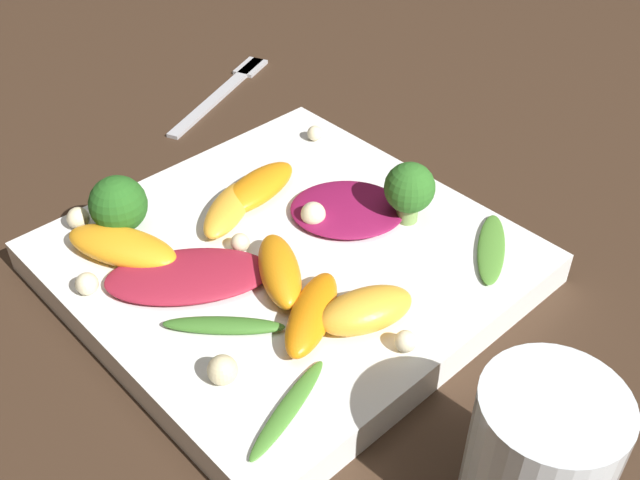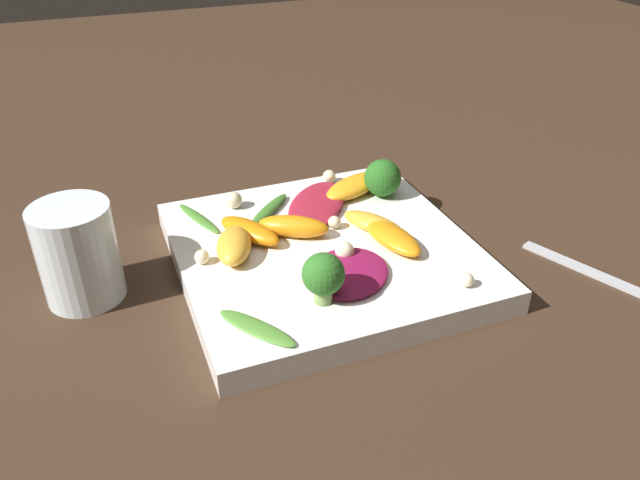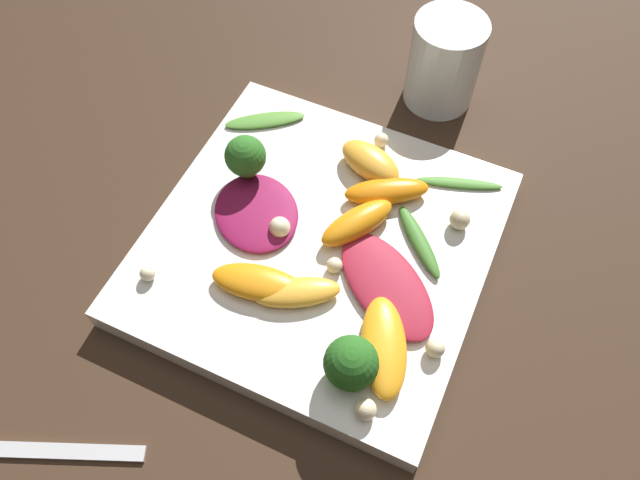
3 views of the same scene
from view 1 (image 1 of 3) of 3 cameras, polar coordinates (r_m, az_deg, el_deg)
ground_plane at (r=0.52m, az=-2.49°, el=-2.70°), size 2.40×2.40×0.00m
plate at (r=0.51m, az=-2.53°, el=-1.72°), size 0.27×0.27×0.02m
drinking_glass at (r=0.38m, az=16.28°, el=-15.91°), size 0.07×0.07×0.09m
fork at (r=0.74m, az=-6.99°, el=11.64°), size 0.16×0.08×0.01m
radicchio_leaf_0 at (r=0.48m, az=-10.01°, el=-2.71°), size 0.12×0.10×0.01m
radicchio_leaf_1 at (r=0.53m, az=1.94°, el=2.49°), size 0.11×0.11×0.01m
orange_segment_0 at (r=0.47m, az=-3.10°, el=-2.32°), size 0.06×0.07×0.02m
orange_segment_1 at (r=0.44m, az=3.51°, el=-5.35°), size 0.07×0.05×0.02m
orange_segment_2 at (r=0.50m, az=-14.87°, el=-0.47°), size 0.06×0.09×0.02m
orange_segment_3 at (r=0.54m, az=-4.80°, el=4.01°), size 0.08×0.04×0.02m
orange_segment_4 at (r=0.53m, az=-7.00°, el=2.37°), size 0.07×0.06×0.01m
orange_segment_5 at (r=0.44m, az=-0.63°, el=-5.63°), size 0.07×0.06×0.02m
broccoli_floret_0 at (r=0.52m, az=-15.12°, el=2.62°), size 0.04×0.04×0.04m
broccoli_floret_1 at (r=0.51m, az=6.83°, el=3.85°), size 0.04×0.04×0.04m
arugula_sprig_0 at (r=0.45m, az=-7.35°, el=-6.47°), size 0.06×0.06×0.01m
arugula_sprig_1 at (r=0.51m, az=12.92°, el=-0.62°), size 0.07×0.06×0.00m
arugula_sprig_2 at (r=0.41m, az=-2.45°, el=-12.70°), size 0.07×0.03×0.00m
macadamia_nut_0 at (r=0.61m, az=-0.40°, el=8.14°), size 0.01×0.01×0.01m
macadamia_nut_1 at (r=0.54m, az=-17.95°, el=1.59°), size 0.02×0.02×0.02m
macadamia_nut_2 at (r=0.50m, az=-6.10°, el=-0.20°), size 0.01×0.01×0.01m
macadamia_nut_3 at (r=0.43m, az=6.53°, el=-7.68°), size 0.01×0.01×0.01m
macadamia_nut_4 at (r=0.51m, az=-0.52°, el=1.98°), size 0.02×0.02×0.02m
macadamia_nut_5 at (r=0.42m, az=-7.45°, el=-9.79°), size 0.02×0.02×0.02m
macadamia_nut_6 at (r=0.49m, az=-17.34°, el=-3.20°), size 0.01×0.01×0.01m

